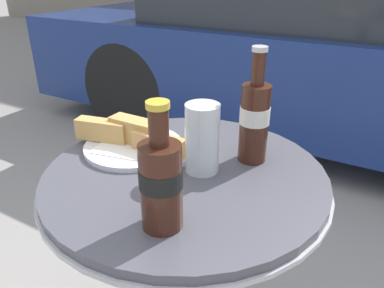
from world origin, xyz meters
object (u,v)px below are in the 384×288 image
at_px(bistro_table, 186,248).
at_px(cola_bottle_right, 254,118).
at_px(lunch_plate_near, 132,140).
at_px(cola_bottle_left, 161,181).
at_px(parked_car, 354,48).
at_px(drinking_glass, 202,141).

height_order(bistro_table, cola_bottle_right, cola_bottle_right).
bearing_deg(lunch_plate_near, cola_bottle_left, -42.44).
distance_m(bistro_table, lunch_plate_near, 0.28).
height_order(lunch_plate_near, parked_car, parked_car).
xyz_separation_m(lunch_plate_near, parked_car, (0.19, 2.20, -0.16)).
distance_m(bistro_table, cola_bottle_right, 0.35).
bearing_deg(drinking_glass, cola_bottle_right, 52.86).
relative_size(cola_bottle_left, drinking_glass, 1.49).
xyz_separation_m(bistro_table, cola_bottle_right, (0.10, 0.12, 0.31)).
xyz_separation_m(cola_bottle_right, parked_car, (-0.08, 2.11, -0.23)).
distance_m(drinking_glass, lunch_plate_near, 0.19).
xyz_separation_m(cola_bottle_left, parked_car, (-0.03, 2.40, -0.22)).
relative_size(cola_bottle_left, parked_car, 0.05).
relative_size(cola_bottle_right, parked_car, 0.05).
relative_size(bistro_table, cola_bottle_right, 3.05).
height_order(cola_bottle_right, lunch_plate_near, cola_bottle_right).
xyz_separation_m(bistro_table, drinking_glass, (0.03, 0.02, 0.28)).
relative_size(cola_bottle_right, drinking_glass, 1.70).
height_order(cola_bottle_right, parked_car, parked_car).
height_order(cola_bottle_right, drinking_glass, cola_bottle_right).
bearing_deg(cola_bottle_left, bistro_table, 109.10).
bearing_deg(drinking_glass, lunch_plate_near, 178.26).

